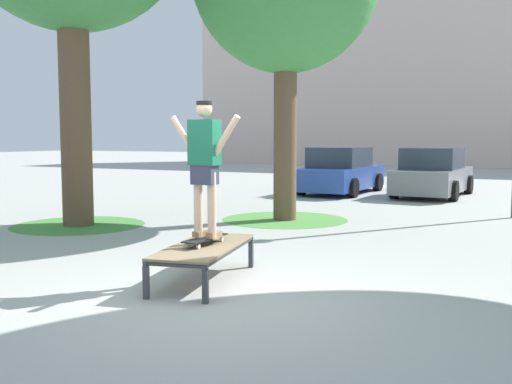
# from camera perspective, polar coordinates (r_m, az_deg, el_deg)

# --- Properties ---
(ground_plane) EXTENTS (120.00, 120.00, 0.00)m
(ground_plane) POSITION_cam_1_polar(r_m,az_deg,el_deg) (6.56, -3.56, -10.50)
(ground_plane) COLOR #A8A8A3
(building_facade) EXTENTS (32.38, 4.00, 11.05)m
(building_facade) POSITION_cam_1_polar(r_m,az_deg,el_deg) (39.90, 17.07, 10.46)
(building_facade) COLOR beige
(building_facade) RESTS_ON ground
(skate_box) EXTENTS (1.09, 2.01, 0.46)m
(skate_box) POSITION_cam_1_polar(r_m,az_deg,el_deg) (7.26, -5.14, -5.60)
(skate_box) COLOR #38383D
(skate_box) RESTS_ON ground
(skateboard) EXTENTS (0.21, 0.80, 0.09)m
(skateboard) POSITION_cam_1_polar(r_m,az_deg,el_deg) (7.27, -5.03, -4.60)
(skateboard) COLOR black
(skateboard) RESTS_ON skate_box
(skater) EXTENTS (1.00, 0.29, 1.69)m
(skater) POSITION_cam_1_polar(r_m,az_deg,el_deg) (7.17, -5.09, 3.26)
(skater) COLOR beige
(skater) RESTS_ON skateboard
(grass_patch_near_left) EXTENTS (2.70, 2.70, 0.01)m
(grass_patch_near_left) POSITION_cam_1_polar(r_m,az_deg,el_deg) (12.49, -17.09, -3.13)
(grass_patch_near_left) COLOR #47893D
(grass_patch_near_left) RESTS_ON ground
(grass_patch_mid_back) EXTENTS (2.77, 2.77, 0.01)m
(grass_patch_mid_back) POSITION_cam_1_polar(r_m,az_deg,el_deg) (12.77, 2.85, -2.72)
(grass_patch_mid_back) COLOR #519342
(grass_patch_mid_back) RESTS_ON ground
(car_blue) EXTENTS (2.07, 4.28, 1.50)m
(car_blue) POSITION_cam_1_polar(r_m,az_deg,el_deg) (19.11, 8.36, 1.97)
(car_blue) COLOR #28479E
(car_blue) RESTS_ON ground
(car_grey) EXTENTS (2.11, 4.30, 1.50)m
(car_grey) POSITION_cam_1_polar(r_m,az_deg,el_deg) (18.68, 17.06, 1.72)
(car_grey) COLOR slate
(car_grey) RESTS_ON ground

